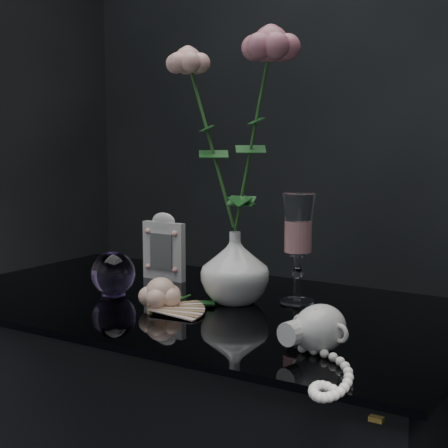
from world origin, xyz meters
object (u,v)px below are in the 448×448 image
Objects in this scene: wine_glass at (298,249)px; paperweight at (113,273)px; vase at (235,267)px; pearl_jar at (320,326)px; loose_rose at (161,293)px; picture_frame at (164,246)px.

wine_glass is 2.38× the size of paperweight.
vase is at bearing -151.04° from wine_glass.
paperweight is 0.34× the size of pearl_jar.
wine_glass is 1.20× the size of loose_rose.
vase is at bearing 53.11° from loose_rose.
pearl_jar is (0.26, -0.18, -0.03)m from vase.
wine_glass is 1.41× the size of picture_frame.
wine_glass is 0.37m from paperweight.
pearl_jar reaches higher than loose_rose.
picture_frame is 0.26m from loose_rose.
pearl_jar is at bearing -27.99° from picture_frame.
vase is 0.15m from loose_rose.
paperweight is (-0.34, -0.13, -0.06)m from wine_glass.
paperweight is at bearing -158.47° from wine_glass.
pearl_jar is at bearing -35.11° from vase.
picture_frame is at bearing 173.78° from wine_glass.
vase is 0.32m from pearl_jar.
wine_glass is at bearing -5.23° from picture_frame.
vase is 0.65× the size of wine_glass.
vase is at bearing 18.01° from paperweight.
picture_frame is 0.58× the size of pearl_jar.
wine_glass reaches higher than paperweight.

